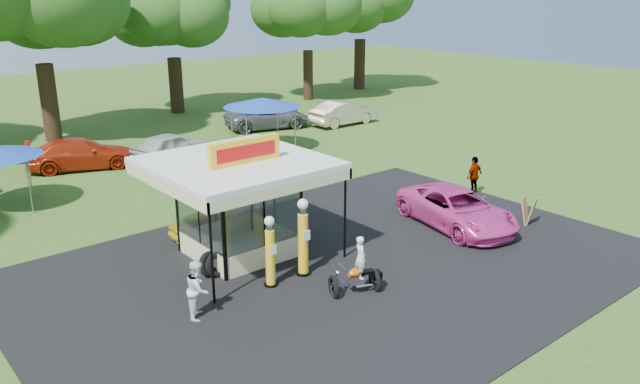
# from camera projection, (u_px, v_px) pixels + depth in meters

# --- Properties ---
(ground) EXTENTS (120.00, 120.00, 0.00)m
(ground) POSITION_uv_depth(u_px,v_px,m) (384.00, 288.00, 19.16)
(ground) COLOR #2F571B
(ground) RESTS_ON ground
(asphalt_apron) EXTENTS (20.00, 14.00, 0.04)m
(asphalt_apron) POSITION_uv_depth(u_px,v_px,m) (341.00, 266.00, 20.61)
(asphalt_apron) COLOR black
(asphalt_apron) RESTS_ON ground
(gas_station_kiosk) EXTENTS (5.40, 5.40, 4.18)m
(gas_station_kiosk) POSITION_uv_depth(u_px,v_px,m) (239.00, 206.00, 21.02)
(gas_station_kiosk) COLOR white
(gas_station_kiosk) RESTS_ON ground
(gas_pump_left) EXTENTS (0.43, 0.43, 2.31)m
(gas_pump_left) POSITION_uv_depth(u_px,v_px,m) (270.00, 253.00, 18.92)
(gas_pump_left) COLOR black
(gas_pump_left) RESTS_ON ground
(gas_pump_right) EXTENTS (0.48, 0.48, 2.58)m
(gas_pump_right) POSITION_uv_depth(u_px,v_px,m) (303.00, 239.00, 19.63)
(gas_pump_right) COLOR black
(gas_pump_right) RESTS_ON ground
(motorcycle) EXTENTS (1.67, 1.22, 1.89)m
(motorcycle) POSITION_uv_depth(u_px,v_px,m) (358.00, 270.00, 18.64)
(motorcycle) COLOR black
(motorcycle) RESTS_ON ground
(spare_tires) EXTENTS (1.04, 0.68, 0.87)m
(spare_tires) POSITION_uv_depth(u_px,v_px,m) (213.00, 264.00, 19.78)
(spare_tires) COLOR black
(spare_tires) RESTS_ON ground
(a_frame_sign) EXTENTS (0.66, 0.72, 1.08)m
(a_frame_sign) POSITION_uv_depth(u_px,v_px,m) (529.00, 211.00, 24.13)
(a_frame_sign) COLOR #593819
(a_frame_sign) RESTS_ON ground
(kiosk_car) EXTENTS (2.82, 1.13, 0.96)m
(kiosk_car) POSITION_uv_depth(u_px,v_px,m) (207.00, 224.00, 23.04)
(kiosk_car) COLOR yellow
(kiosk_car) RESTS_ON ground
(pink_sedan) EXTENTS (3.48, 5.65, 1.46)m
(pink_sedan) POSITION_uv_depth(u_px,v_px,m) (457.00, 209.00, 23.83)
(pink_sedan) COLOR #E53E9D
(pink_sedan) RESTS_ON ground
(spectator_west) EXTENTS (1.01, 1.04, 1.69)m
(spectator_west) POSITION_uv_depth(u_px,v_px,m) (198.00, 289.00, 17.25)
(spectator_west) COLOR white
(spectator_west) RESTS_ON ground
(spectator_east_b) EXTENTS (1.03, 0.46, 1.73)m
(spectator_east_b) POSITION_uv_depth(u_px,v_px,m) (474.00, 175.00, 27.57)
(spectator_east_b) COLOR gray
(spectator_east_b) RESTS_ON ground
(bg_car_b) EXTENTS (5.72, 3.79, 1.54)m
(bg_car_b) POSITION_uv_depth(u_px,v_px,m) (81.00, 154.00, 31.54)
(bg_car_b) COLOR #AC270D
(bg_car_b) RESTS_ON ground
(bg_car_c) EXTENTS (4.84, 3.00, 1.54)m
(bg_car_c) POSITION_uv_depth(u_px,v_px,m) (170.00, 147.00, 32.95)
(bg_car_c) COLOR silver
(bg_car_c) RESTS_ON ground
(bg_car_d) EXTENTS (5.98, 3.93, 1.53)m
(bg_car_d) POSITION_uv_depth(u_px,v_px,m) (267.00, 117.00, 40.62)
(bg_car_d) COLOR #5A5A5C
(bg_car_d) RESTS_ON ground
(bg_car_e) EXTENTS (4.80, 1.70, 1.58)m
(bg_car_e) POSITION_uv_depth(u_px,v_px,m) (343.00, 113.00, 41.65)
(bg_car_e) COLOR #C1AF93
(bg_car_e) RESTS_ON ground
(tent_east) EXTENTS (4.29, 4.29, 3.00)m
(tent_east) POSITION_uv_depth(u_px,v_px,m) (262.00, 103.00, 34.41)
(tent_east) COLOR gray
(tent_east) RESTS_ON ground
(oak_far_d) EXTENTS (9.25, 9.25, 11.01)m
(oak_far_d) POSITION_uv_depth(u_px,v_px,m) (171.00, 14.00, 43.82)
(oak_far_d) COLOR black
(oak_far_d) RESTS_ON ground
(oak_far_e) EXTENTS (9.21, 9.21, 10.97)m
(oak_far_e) POSITION_uv_depth(u_px,v_px,m) (308.00, 11.00, 49.12)
(oak_far_e) COLOR black
(oak_far_e) RESTS_ON ground
(oak_far_f) EXTENTS (9.89, 9.89, 11.92)m
(oak_far_f) POSITION_uv_depth(u_px,v_px,m) (361.00, 1.00, 54.36)
(oak_far_f) COLOR black
(oak_far_f) RESTS_ON ground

